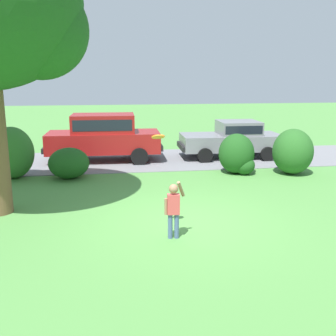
{
  "coord_description": "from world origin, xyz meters",
  "views": [
    {
      "loc": [
        -1.64,
        -9.07,
        3.45
      ],
      "look_at": [
        -0.17,
        1.05,
        1.1
      ],
      "focal_mm": 43.28,
      "sensor_mm": 36.0,
      "label": 1
    }
  ],
  "objects_px": {
    "parked_suv": "(104,135)",
    "frisbee": "(158,137)",
    "parked_sedan": "(233,138)",
    "child_thrower": "(174,206)"
  },
  "relations": [
    {
      "from": "parked_sedan",
      "to": "child_thrower",
      "type": "distance_m",
      "value": 9.23
    },
    {
      "from": "parked_sedan",
      "to": "parked_suv",
      "type": "bearing_deg",
      "value": 179.72
    },
    {
      "from": "parked_sedan",
      "to": "frisbee",
      "type": "distance_m",
      "value": 9.18
    },
    {
      "from": "parked_sedan",
      "to": "frisbee",
      "type": "bearing_deg",
      "value": -117.41
    },
    {
      "from": "frisbee",
      "to": "parked_suv",
      "type": "bearing_deg",
      "value": 98.89
    },
    {
      "from": "child_thrower",
      "to": "frisbee",
      "type": "distance_m",
      "value": 1.52
    },
    {
      "from": "parked_sedan",
      "to": "frisbee",
      "type": "relative_size",
      "value": 15.7
    },
    {
      "from": "parked_sedan",
      "to": "child_thrower",
      "type": "xyz_separation_m",
      "value": [
        -3.89,
        -8.37,
        -0.13
      ]
    },
    {
      "from": "frisbee",
      "to": "child_thrower",
      "type": "bearing_deg",
      "value": -47.07
    },
    {
      "from": "parked_suv",
      "to": "frisbee",
      "type": "xyz_separation_m",
      "value": [
        1.26,
        -8.09,
        1.1
      ]
    }
  ]
}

